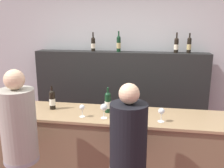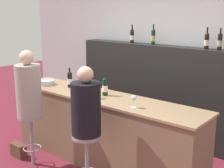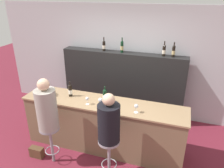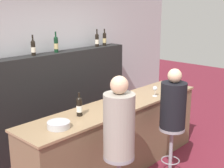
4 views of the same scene
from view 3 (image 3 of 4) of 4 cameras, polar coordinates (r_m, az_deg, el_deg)
ground_plane at (r=4.32m, az=-3.70°, el=-18.33°), size 16.00×16.00×0.00m
wall_back at (r=5.20m, az=3.48°, el=5.94°), size 6.40×0.05×2.60m
bar_counter at (r=4.22m, az=-2.36°, el=-10.74°), size 3.04×0.64×1.00m
back_bar_cabinet at (r=5.18m, az=2.69°, el=-0.18°), size 2.85×0.28×1.58m
wine_bottle_counter_0 at (r=4.21m, az=-10.85°, el=-1.60°), size 0.07×0.07×0.30m
wine_bottle_counter_1 at (r=3.93m, az=-1.89°, el=-2.96°), size 0.07×0.07×0.30m
wine_bottle_backbar_0 at (r=5.01m, az=-2.12°, el=10.01°), size 0.07×0.07×0.31m
wine_bottle_backbar_1 at (r=4.88m, az=2.62°, el=9.77°), size 0.07×0.07×0.33m
wine_bottle_backbar_2 at (r=4.73m, az=13.43°, el=8.55°), size 0.07×0.07×0.32m
wine_bottle_backbar_3 at (r=4.72m, az=15.78°, el=8.31°), size 0.07×0.07×0.31m
wine_glass_0 at (r=3.88m, az=-6.50°, el=-3.93°), size 0.07×0.07×0.14m
wine_glass_1 at (r=3.78m, az=-3.03°, el=-4.28°), size 0.08×0.08×0.17m
wine_glass_2 at (r=3.63m, az=6.36°, el=-5.87°), size 0.07×0.07×0.16m
metal_bowl at (r=4.36m, az=-16.31°, el=-2.52°), size 0.26×0.26×0.07m
bar_stool_left at (r=4.01m, az=-15.80°, el=-12.81°), size 0.34×0.34×0.73m
guest_seated_left at (r=3.71m, az=-16.75°, el=-5.90°), size 0.34×0.34×0.89m
bar_stool_right at (r=3.60m, az=-0.79°, el=-16.54°), size 0.34×0.34×0.73m
guest_seated_right at (r=3.29m, az=-0.84°, el=-9.76°), size 0.34×0.34×0.80m
handbag at (r=4.47m, az=-19.05°, el=-16.48°), size 0.26×0.12×0.20m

